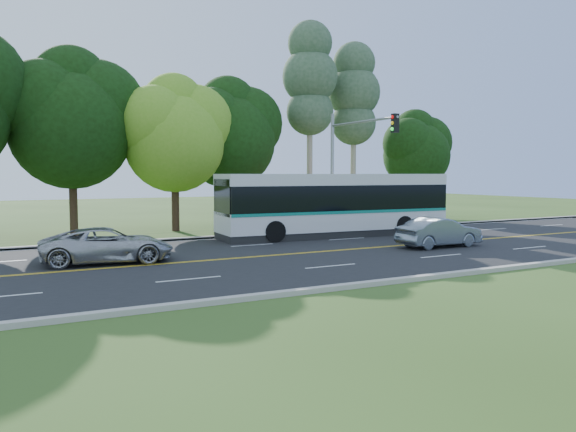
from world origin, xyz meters
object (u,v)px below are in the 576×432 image
sedan (439,232)px  suv (108,245)px  transit_bus (335,205)px  traffic_signal (350,152)px

sedan → suv: size_ratio=0.85×
transit_bus → suv: size_ratio=2.68×
traffic_signal → transit_bus: bearing=-162.5°
transit_bus → sedan: transit_bus is taller
traffic_signal → sedan: 7.79m
traffic_signal → transit_bus: (-1.28, -0.40, -2.95)m
traffic_signal → suv: (-14.18, -4.15, -3.96)m
sedan → suv: bearing=80.3°
suv → sedan: bearing=-92.7°
traffic_signal → transit_bus: 3.24m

